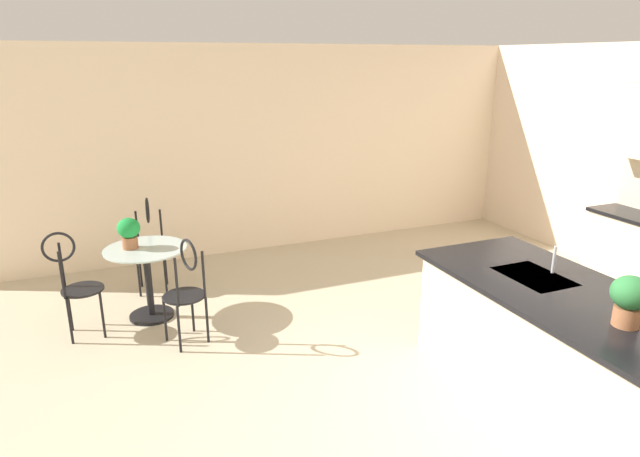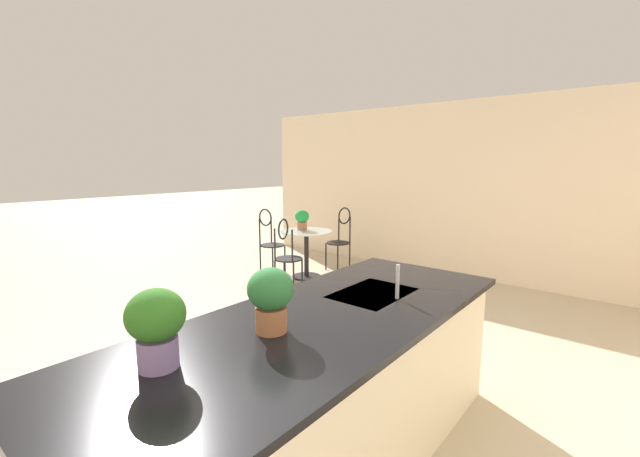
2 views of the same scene
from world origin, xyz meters
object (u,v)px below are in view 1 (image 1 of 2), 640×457
Objects in this scene: bistro_table at (148,276)px; chair_near_window at (186,286)px; potted_plant_on_table at (129,231)px; chair_by_island at (150,241)px; potted_plant_counter_near at (630,298)px; chair_toward_desk at (74,279)px.

chair_near_window is (0.71, 0.27, 0.13)m from bistro_table.
potted_plant_on_table is at bearing -110.66° from bistro_table.
potted_plant_on_table is (0.69, -0.24, 0.34)m from chair_by_island.
chair_near_window is at bearing 27.73° from potted_plant_on_table.
chair_by_island is 3.39× the size of potted_plant_on_table.
potted_plant_counter_near reaches higher than potted_plant_on_table.
chair_near_window is 3.15× the size of potted_plant_counter_near.
chair_by_island and chair_toward_desk have the same top height.
chair_by_island is 1.17m from chair_toward_desk.
potted_plant_counter_near reaches higher than bistro_table.
potted_plant_on_table reaches higher than bistro_table.
bistro_table is 0.75m from chair_by_island.
potted_plant_counter_near reaches higher than chair_near_window.
chair_toward_desk reaches higher than bistro_table.
chair_near_window is at bearing 58.80° from chair_toward_desk.
chair_by_island is at bearing -173.57° from chair_near_window.
bistro_table is 2.60× the size of potted_plant_on_table.
chair_toward_desk is 0.66m from potted_plant_on_table.
potted_plant_counter_near is (3.21, 2.60, 0.66)m from bistro_table.
chair_near_window is 3.45m from potted_plant_counter_near.
chair_by_island is at bearing 160.94° from potted_plant_on_table.
bistro_table is at bearing 102.81° from chair_toward_desk.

